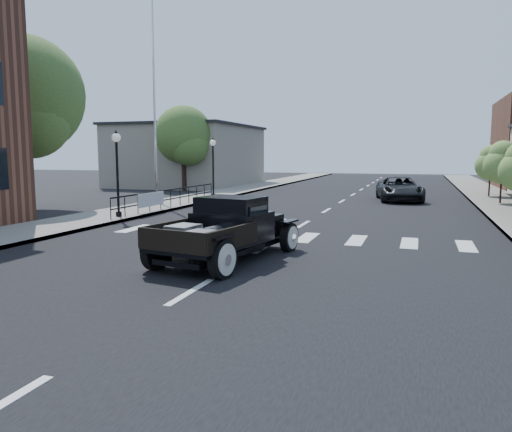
% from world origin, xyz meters
% --- Properties ---
extents(ground, '(120.00, 120.00, 0.00)m').
position_xyz_m(ground, '(0.00, 0.00, 0.00)').
color(ground, black).
rests_on(ground, ground).
extents(road, '(14.00, 80.00, 0.02)m').
position_xyz_m(road, '(0.00, 15.00, 0.01)').
color(road, black).
rests_on(road, ground).
extents(road_markings, '(12.00, 60.00, 0.06)m').
position_xyz_m(road_markings, '(0.00, 10.00, 0.00)').
color(road_markings, silver).
rests_on(road_markings, ground).
extents(sidewalk_left, '(3.00, 80.00, 0.15)m').
position_xyz_m(sidewalk_left, '(-8.50, 15.00, 0.07)').
color(sidewalk_left, gray).
rests_on(sidewalk_left, ground).
extents(sidewalk_right, '(3.00, 80.00, 0.15)m').
position_xyz_m(sidewalk_right, '(8.50, 15.00, 0.07)').
color(sidewalk_right, gray).
rests_on(sidewalk_right, ground).
extents(low_building_left, '(10.00, 12.00, 5.00)m').
position_xyz_m(low_building_left, '(-15.00, 28.00, 2.50)').
color(low_building_left, gray).
rests_on(low_building_left, ground).
extents(railing, '(0.08, 10.00, 1.00)m').
position_xyz_m(railing, '(-7.30, 10.00, 0.65)').
color(railing, black).
rests_on(railing, sidewalk_left).
extents(banner, '(0.04, 2.20, 0.60)m').
position_xyz_m(banner, '(-7.22, 8.00, 0.45)').
color(banner, silver).
rests_on(banner, sidewalk_left).
extents(lamp_post_b, '(0.36, 0.36, 3.54)m').
position_xyz_m(lamp_post_b, '(-7.60, 6.00, 1.92)').
color(lamp_post_b, black).
rests_on(lamp_post_b, sidewalk_left).
extents(lamp_post_c, '(0.36, 0.36, 3.54)m').
position_xyz_m(lamp_post_c, '(-7.60, 16.00, 1.92)').
color(lamp_post_c, black).
rests_on(lamp_post_c, sidewalk_left).
extents(flagpole, '(0.12, 0.12, 13.00)m').
position_xyz_m(flagpole, '(-9.20, 12.00, 6.65)').
color(flagpole, silver).
rests_on(flagpole, sidewalk_left).
extents(big_tree_near, '(5.72, 5.72, 8.40)m').
position_xyz_m(big_tree_near, '(-14.00, 8.00, 4.20)').
color(big_tree_near, '#415F28').
rests_on(big_tree_near, ground).
extents(big_tree_far, '(4.27, 4.27, 6.28)m').
position_xyz_m(big_tree_far, '(-12.50, 22.00, 3.14)').
color(big_tree_far, '#415F28').
rests_on(big_tree_far, ground).
extents(small_tree_d, '(1.89, 1.89, 3.16)m').
position_xyz_m(small_tree_d, '(8.30, 17.22, 1.73)').
color(small_tree_d, '#5D803A').
rests_on(small_tree_d, sidewalk_right).
extents(small_tree_e, '(1.81, 1.81, 3.01)m').
position_xyz_m(small_tree_e, '(8.30, 21.85, 1.66)').
color(small_tree_e, '#5D803A').
rests_on(small_tree_e, sidewalk_right).
extents(hotrod_pickup, '(3.09, 5.16, 1.68)m').
position_xyz_m(hotrod_pickup, '(-0.41, -0.02, 0.84)').
color(hotrod_pickup, black).
rests_on(hotrod_pickup, ground).
extents(second_car, '(3.11, 5.35, 1.40)m').
position_xyz_m(second_car, '(3.12, 18.34, 0.70)').
color(second_car, black).
rests_on(second_car, ground).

